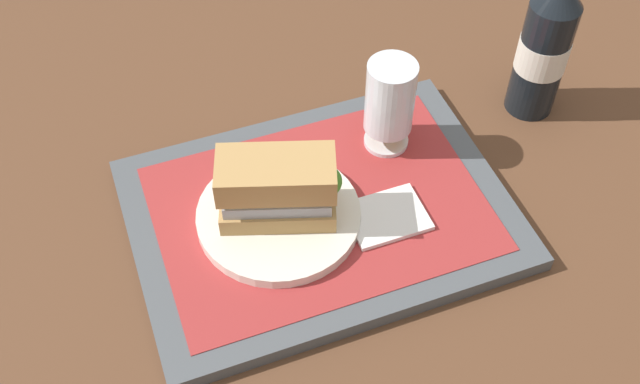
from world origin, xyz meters
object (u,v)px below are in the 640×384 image
at_px(sandwich, 281,190).
at_px(beer_glass, 390,103).
at_px(plate, 279,217).
at_px(beer_bottle, 545,45).

relative_size(sandwich, beer_glass, 1.15).
bearing_deg(beer_glass, plate, -156.17).
distance_m(sandwich, beer_bottle, 0.39).
xyz_separation_m(beer_glass, beer_bottle, (0.22, 0.01, 0.02)).
height_order(plate, beer_glass, beer_glass).
bearing_deg(beer_glass, beer_bottle, 3.77).
distance_m(plate, beer_glass, 0.19).
bearing_deg(plate, beer_glass, 23.83).
height_order(sandwich, beer_glass, beer_glass).
relative_size(plate, beer_bottle, 0.71).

